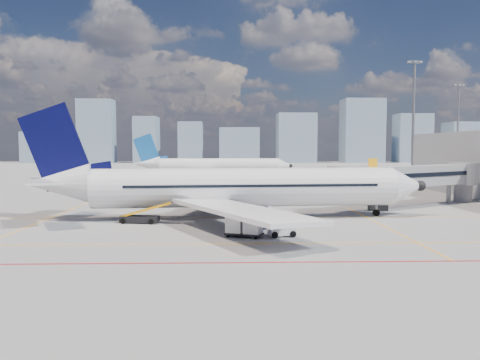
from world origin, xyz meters
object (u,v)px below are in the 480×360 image
object	(u,v)px
main_aircraft	(229,188)
second_aircraft	(213,166)
cargo_dolly	(244,226)
belt_loader	(141,217)
ramp_worker	(285,224)
baggage_tug	(280,228)

from	to	relation	value
main_aircraft	second_aircraft	xyz separation A→B (m)	(-3.34, 57.34, 0.01)
main_aircraft	cargo_dolly	distance (m)	10.70
second_aircraft	belt_loader	bearing A→B (deg)	-97.68
second_aircraft	cargo_dolly	distance (m)	67.91
cargo_dolly	ramp_worker	size ratio (longest dim) A/B	2.11
baggage_tug	cargo_dolly	distance (m)	3.08
belt_loader	baggage_tug	bearing A→B (deg)	-19.94
cargo_dolly	belt_loader	xyz separation A→B (m)	(-10.04, 7.54, -0.37)
cargo_dolly	main_aircraft	bearing A→B (deg)	118.84
baggage_tug	ramp_worker	world-z (taller)	ramp_worker
cargo_dolly	belt_loader	size ratio (longest dim) A/B	0.62
belt_loader	cargo_dolly	bearing A→B (deg)	-27.19
main_aircraft	belt_loader	world-z (taller)	main_aircraft
second_aircraft	belt_loader	distance (m)	60.48
cargo_dolly	ramp_worker	xyz separation A→B (m)	(3.64, 1.74, -0.13)
baggage_tug	ramp_worker	size ratio (longest dim) A/B	1.48
second_aircraft	ramp_worker	size ratio (longest dim) A/B	22.31
main_aircraft	cargo_dolly	xyz separation A→B (m)	(1.24, -10.38, -2.27)
baggage_tug	ramp_worker	xyz separation A→B (m)	(0.56, 1.66, 0.08)
main_aircraft	baggage_tug	bearing A→B (deg)	-71.45
second_aircraft	belt_loader	size ratio (longest dim) A/B	6.54
main_aircraft	ramp_worker	xyz separation A→B (m)	(4.88, -8.64, -2.40)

